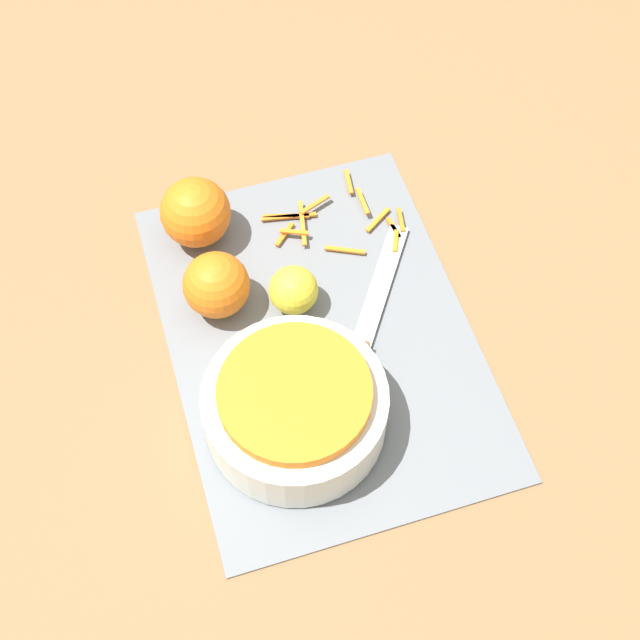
% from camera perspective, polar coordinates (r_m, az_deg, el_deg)
% --- Properties ---
extents(ground_plane, '(4.00, 4.00, 0.00)m').
position_cam_1_polar(ground_plane, '(0.97, 0.00, -1.10)').
color(ground_plane, olive).
extents(cutting_board, '(0.45, 0.32, 0.01)m').
position_cam_1_polar(cutting_board, '(0.97, 0.00, -1.01)').
color(cutting_board, slate).
rests_on(cutting_board, ground_plane).
extents(bowl_speckled, '(0.18, 0.18, 0.07)m').
position_cam_1_polar(bowl_speckled, '(0.89, -1.59, -5.57)').
color(bowl_speckled, silver).
rests_on(bowl_speckled, cutting_board).
extents(knife, '(0.23, 0.17, 0.02)m').
position_cam_1_polar(knife, '(0.95, 2.40, -2.21)').
color(knife, brown).
rests_on(knife, cutting_board).
extents(orange_left, '(0.07, 0.07, 0.07)m').
position_cam_1_polar(orange_left, '(0.96, -6.66, 2.24)').
color(orange_left, orange).
rests_on(orange_left, cutting_board).
extents(orange_right, '(0.08, 0.08, 0.08)m').
position_cam_1_polar(orange_right, '(1.02, -7.97, 6.83)').
color(orange_right, orange).
rests_on(orange_right, cutting_board).
extents(lemon, '(0.05, 0.05, 0.05)m').
position_cam_1_polar(lemon, '(0.96, -1.71, 1.93)').
color(lemon, yellow).
rests_on(lemon, cutting_board).
extents(peel_pile, '(0.13, 0.16, 0.01)m').
position_cam_1_polar(peel_pile, '(1.05, 0.72, 6.41)').
color(peel_pile, orange).
rests_on(peel_pile, cutting_board).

